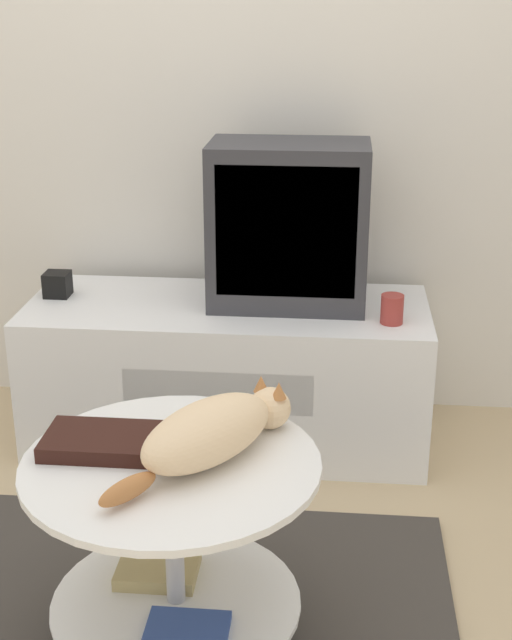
{
  "coord_description": "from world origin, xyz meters",
  "views": [
    {
      "loc": [
        0.43,
        -1.75,
        1.51
      ],
      "look_at": [
        0.21,
        0.53,
        0.64
      ],
      "focal_mm": 50.0,
      "sensor_mm": 36.0,
      "label": 1
    }
  ],
  "objects": [
    {
      "name": "rug",
      "position": [
        0.0,
        0.0,
        0.01
      ],
      "size": [
        1.51,
        1.12,
        0.02
      ],
      "color": "#3D3833",
      "rests_on": "ground_plane"
    },
    {
      "name": "coffee_table",
      "position": [
        0.07,
        -0.04,
        0.33
      ],
      "size": [
        0.67,
        0.67,
        0.5
      ],
      "color": "#B2B2B7",
      "rests_on": "rug"
    },
    {
      "name": "dvd_box",
      "position": [
        -0.08,
        0.0,
        0.54
      ],
      "size": [
        0.27,
        0.17,
        0.04
      ],
      "color": "black",
      "rests_on": "coffee_table"
    },
    {
      "name": "ground_plane",
      "position": [
        0.0,
        0.0,
        0.0
      ],
      "size": [
        12.0,
        12.0,
        0.0
      ],
      "primitive_type": "plane",
      "color": "tan"
    },
    {
      "name": "wall_back",
      "position": [
        0.0,
        1.4,
        1.3
      ],
      "size": [
        8.0,
        0.05,
        2.6
      ],
      "color": "silver",
      "rests_on": "ground_plane"
    },
    {
      "name": "tv",
      "position": [
        0.27,
        1.08,
        0.77
      ],
      "size": [
        0.52,
        0.3,
        0.54
      ],
      "color": "#333338",
      "rests_on": "tv_stand"
    },
    {
      "name": "tv_stand",
      "position": [
        0.06,
        1.04,
        0.25
      ],
      "size": [
        1.35,
        0.54,
        0.5
      ],
      "color": "white",
      "rests_on": "ground_plane"
    },
    {
      "name": "mug",
      "position": [
        0.61,
        0.92,
        0.55
      ],
      "size": [
        0.07,
        0.07,
        0.09
      ],
      "color": "#99332D",
      "rests_on": "tv_stand"
    },
    {
      "name": "cat",
      "position": [
        0.17,
        -0.01,
        0.58
      ],
      "size": [
        0.37,
        0.48,
        0.14
      ],
      "rotation": [
        0.0,
        0.0,
        0.94
      ],
      "color": "beige",
      "rests_on": "coffee_table"
    },
    {
      "name": "speaker",
      "position": [
        -0.53,
        1.08,
        0.54
      ],
      "size": [
        0.08,
        0.08,
        0.08
      ],
      "color": "black",
      "rests_on": "tv_stand"
    }
  ]
}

